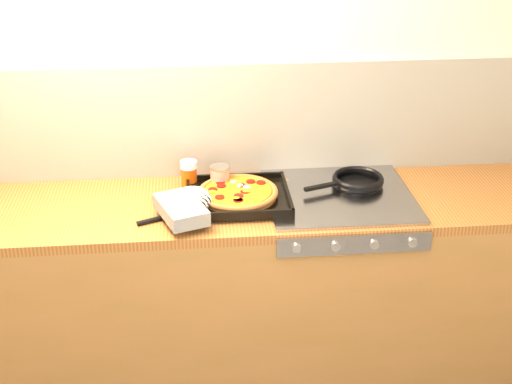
{
  "coord_description": "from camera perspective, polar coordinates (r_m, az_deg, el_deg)",
  "views": [
    {
      "loc": [
        -0.15,
        -1.52,
        2.21
      ],
      "look_at": [
        0.1,
        1.08,
        0.95
      ],
      "focal_mm": 50.0,
      "sensor_mm": 36.0,
      "label": 1
    }
  ],
  "objects": [
    {
      "name": "pizza_on_tray",
      "position": [
        2.87,
        -2.71,
        -0.41
      ],
      "size": [
        0.55,
        0.48,
        0.07
      ],
      "color": "black",
      "rests_on": "stovetop"
    },
    {
      "name": "black_spatula",
      "position": [
        2.82,
        -6.66,
        -1.9
      ],
      "size": [
        0.28,
        0.16,
        0.02
      ],
      "color": "black",
      "rests_on": "counter_run"
    },
    {
      "name": "stovetop",
      "position": [
        2.99,
        6.66,
        -0.33
      ],
      "size": [
        0.6,
        0.56,
        0.02
      ],
      "primitive_type": "cube",
      "color": "#9E9EA3",
      "rests_on": "counter_run"
    },
    {
      "name": "counter_run",
      "position": [
        3.16,
        -1.85,
        -8.11
      ],
      "size": [
        3.2,
        0.62,
        0.9
      ],
      "color": "#926138",
      "rests_on": "ground"
    },
    {
      "name": "wooden_spoon",
      "position": [
        3.08,
        0.59,
        0.75
      ],
      "size": [
        0.3,
        0.07,
        0.02
      ],
      "color": "olive",
      "rests_on": "counter_run"
    },
    {
      "name": "frying_pan",
      "position": [
        3.06,
        8.07,
        0.88
      ],
      "size": [
        0.39,
        0.28,
        0.04
      ],
      "color": "black",
      "rests_on": "stovetop"
    },
    {
      "name": "tomato_can",
      "position": [
        3.01,
        -2.9,
        1.08
      ],
      "size": [
        0.08,
        0.08,
        0.12
      ],
      "color": "#A90D0E",
      "rests_on": "counter_run"
    },
    {
      "name": "juice_glass",
      "position": [
        3.05,
        -5.38,
        1.45
      ],
      "size": [
        0.09,
        0.09,
        0.12
      ],
      "color": "#CA470B",
      "rests_on": "counter_run"
    },
    {
      "name": "room_shell",
      "position": [
        3.1,
        -2.4,
        5.72
      ],
      "size": [
        3.2,
        3.2,
        3.2
      ],
      "color": "white",
      "rests_on": "ground"
    }
  ]
}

